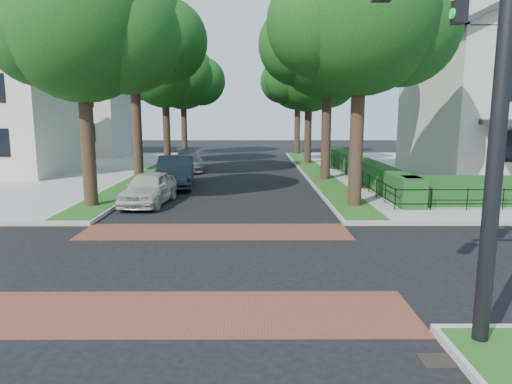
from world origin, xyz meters
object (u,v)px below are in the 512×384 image
parked_car_middle (176,172)px  parked_car_front (149,188)px  traffic_signal (484,61)px  parked_car_rear (188,160)px

parked_car_middle → parked_car_front: bearing=-100.4°
parked_car_front → parked_car_middle: (0.35, 4.88, 0.12)m
parked_car_front → parked_car_middle: bearing=90.6°
traffic_signal → parked_car_front: 15.37m
parked_car_middle → traffic_signal: bearing=-71.8°
parked_car_rear → traffic_signal: bearing=-79.0°
parked_car_middle → parked_car_rear: bearing=86.7°
traffic_signal → parked_car_rear: bearing=108.4°
parked_car_front → traffic_signal: bearing=-51.7°
traffic_signal → parked_car_front: traffic_signal is taller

